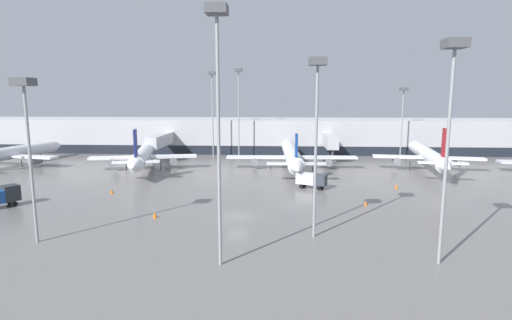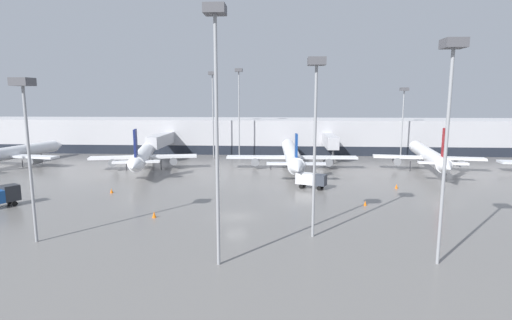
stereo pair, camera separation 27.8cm
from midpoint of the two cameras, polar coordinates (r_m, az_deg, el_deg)
The scene contains 18 objects.
ground_plane at distance 51.23m, azimuth -2.68°, elevation -8.08°, with size 320.00×320.00×0.00m, color slate.
terminal_building at distance 111.16m, azimuth 0.63°, elevation 3.58°, with size 160.00×31.19×9.00m.
parked_jet_0 at distance 86.09m, azimuth -15.65°, elevation 0.76°, with size 21.81×34.23×9.36m.
parked_jet_1 at distance 88.65m, azimuth 23.46°, elevation 0.64°, with size 21.71×34.56×9.66m.
parked_jet_3 at distance 102.67m, azimuth -31.72°, elevation 0.81°, with size 23.45×32.80×9.96m.
parked_jet_4 at distance 84.05m, azimuth 5.21°, elevation 0.77°, with size 27.31×39.04×8.67m.
service_truck_0 at distance 66.73m, azimuth 7.99°, elevation -2.73°, with size 5.23×3.60×2.50m.
traffic_cone_0 at distance 70.34m, azimuth 19.54°, elevation -3.55°, with size 0.48×0.48×0.74m.
traffic_cone_1 at distance 58.13m, azimuth 15.47°, elevation -5.96°, with size 0.42×0.42×0.71m.
traffic_cone_2 at distance 52.25m, azimuth -14.19°, elevation -7.57°, with size 0.51×0.51×0.78m.
traffic_cone_3 at distance 67.20m, azimuth -19.82°, elevation -4.16°, with size 0.51×0.51×0.70m.
apron_light_mast_0 at distance 38.29m, azimuth 26.18°, elevation 8.80°, with size 1.80×1.80×19.88m.
apron_light_mast_1 at distance 98.83m, azimuth -2.38°, elevation 10.05°, with size 1.80×1.80×21.83m.
apron_light_mast_2 at distance 99.10m, azimuth -6.14°, elevation 9.71°, with size 1.80×1.80×21.07m.
apron_light_mast_3 at distance 42.11m, azimuth 8.73°, elevation 8.76°, with size 1.80×1.80×19.03m.
apron_light_mast_4 at distance 103.76m, azimuth 20.41°, elevation 7.73°, with size 1.80×1.80×17.24m.
apron_light_mast_5 at distance 46.17m, azimuth -29.94°, elevation 5.87°, with size 1.80×1.80×16.92m.
apron_light_mast_6 at distance 34.54m, azimuth -5.53°, elevation 12.72°, with size 1.80×1.80×22.57m.
Camera 2 is at (5.38, -48.67, 15.07)m, focal length 28.00 mm.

